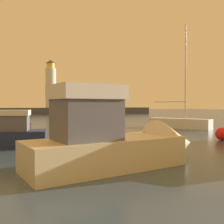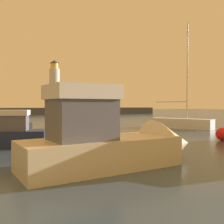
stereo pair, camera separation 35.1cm
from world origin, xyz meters
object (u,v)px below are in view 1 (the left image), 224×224
motorboat_5 (126,141)px  mooring_buoy (222,134)px  lighthouse (51,85)px  sailboat_moored (179,123)px

motorboat_5 → mooring_buoy: size_ratio=9.12×
lighthouse → mooring_buoy: bearing=-87.2°
mooring_buoy → lighthouse: bearing=92.8°
mooring_buoy → sailboat_moored: bearing=70.5°
sailboat_moored → mooring_buoy: bearing=-109.5°
motorboat_5 → mooring_buoy: motorboat_5 is taller
lighthouse → sailboat_moored: 46.17m
motorboat_5 → mooring_buoy: bearing=24.9°
motorboat_5 → sailboat_moored: size_ratio=0.75×
lighthouse → motorboat_5: (-6.63, -58.74, -6.55)m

